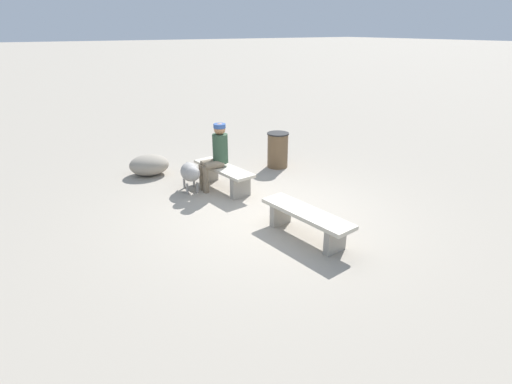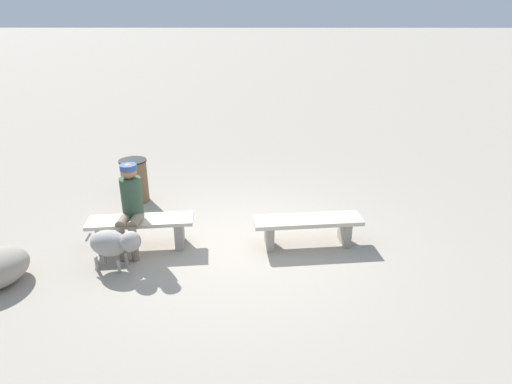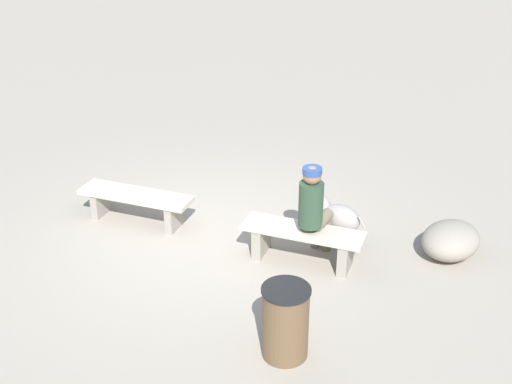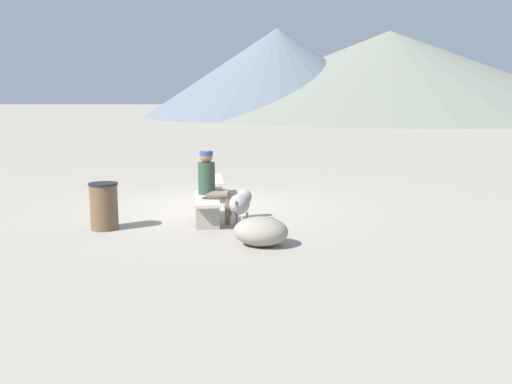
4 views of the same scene
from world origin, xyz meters
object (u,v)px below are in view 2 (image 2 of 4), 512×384
(bench_left, at_px, (308,226))
(dog, at_px, (114,243))
(bench_right, at_px, (141,228))
(trash_bin, at_px, (135,181))
(seated_person, at_px, (130,203))

(bench_left, bearing_deg, dog, 8.31)
(bench_right, distance_m, trash_bin, 1.83)
(trash_bin, bearing_deg, dog, 98.61)
(seated_person, distance_m, trash_bin, 1.92)
(trash_bin, bearing_deg, seated_person, 104.58)
(bench_right, bearing_deg, trash_bin, -78.70)
(seated_person, xyz_separation_m, dog, (0.12, 0.53, -0.37))
(dog, height_order, trash_bin, trash_bin)
(bench_left, height_order, seated_person, seated_person)
(bench_left, height_order, trash_bin, trash_bin)
(dog, bearing_deg, bench_left, 27.99)
(bench_left, xyz_separation_m, trash_bin, (3.07, -1.64, 0.09))
(dog, bearing_deg, seated_person, 90.45)
(seated_person, bearing_deg, bench_left, -174.78)
(dog, xyz_separation_m, trash_bin, (0.36, -2.36, 0.00))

